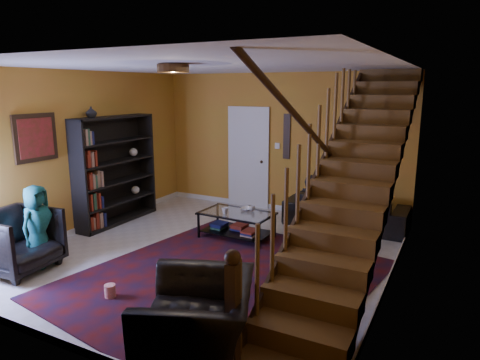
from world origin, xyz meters
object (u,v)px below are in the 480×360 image
(sofa, at_px, (346,210))
(armchair_left, at_px, (17,241))
(coffee_table, at_px, (237,223))
(bookshelf, at_px, (116,172))
(armchair_right, at_px, (197,321))

(sofa, distance_m, armchair_left, 5.37)
(sofa, xyz_separation_m, coffee_table, (-1.47, -1.47, -0.06))
(bookshelf, bearing_deg, armchair_left, -81.35)
(bookshelf, height_order, coffee_table, bookshelf)
(armchair_left, bearing_deg, bookshelf, 3.71)
(armchair_right, bearing_deg, coffee_table, 178.70)
(bookshelf, xyz_separation_m, armchair_left, (0.35, -2.33, -0.53))
(armchair_left, bearing_deg, armchair_right, -103.88)
(sofa, bearing_deg, bookshelf, 23.50)
(sofa, height_order, coffee_table, sofa)
(armchair_left, relative_size, coffee_table, 0.77)
(armchair_left, height_order, coffee_table, armchair_left)
(bookshelf, bearing_deg, armchair_right, -38.03)
(bookshelf, distance_m, armchair_right, 4.66)
(sofa, bearing_deg, armchair_left, 48.62)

